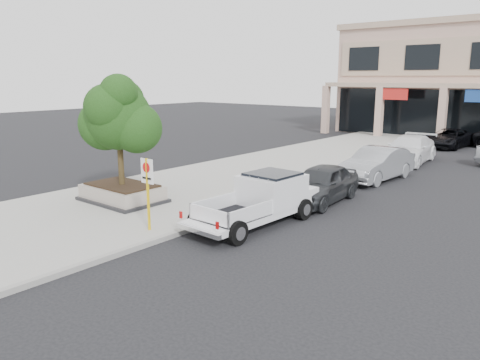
# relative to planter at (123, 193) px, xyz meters

# --- Properties ---
(ground) EXTENTS (120.00, 120.00, 0.00)m
(ground) POSITION_rel_planter_xyz_m (5.94, -0.53, -0.48)
(ground) COLOR black
(ground) RESTS_ON ground
(sidewalk) EXTENTS (8.00, 52.00, 0.15)m
(sidewalk) POSITION_rel_planter_xyz_m (0.44, 5.47, -0.40)
(sidewalk) COLOR gray
(sidewalk) RESTS_ON ground
(curb) EXTENTS (0.20, 52.00, 0.15)m
(curb) POSITION_rel_planter_xyz_m (4.39, 5.47, -0.40)
(curb) COLOR gray
(curb) RESTS_ON ground
(planter) EXTENTS (3.20, 2.20, 0.68)m
(planter) POSITION_rel_planter_xyz_m (0.00, 0.00, 0.00)
(planter) COLOR black
(planter) RESTS_ON sidewalk
(planter_tree) EXTENTS (2.90, 2.55, 4.00)m
(planter_tree) POSITION_rel_planter_xyz_m (0.13, 0.15, 2.94)
(planter_tree) COLOR #322713
(planter_tree) RESTS_ON planter
(no_parking_sign) EXTENTS (0.55, 0.09, 2.30)m
(no_parking_sign) POSITION_rel_planter_xyz_m (3.60, -1.65, 1.16)
(no_parking_sign) COLOR #E0B10B
(no_parking_sign) RESTS_ON sidewalk
(hedge) EXTENTS (1.10, 0.99, 0.93)m
(hedge) POSITION_rel_planter_xyz_m (3.86, 4.86, 0.14)
(hedge) COLOR #194313
(hedge) RESTS_ON sidewalk
(pickup_truck) EXTENTS (2.20, 5.40, 1.68)m
(pickup_truck) POSITION_rel_planter_xyz_m (5.59, 1.20, 0.36)
(pickup_truck) COLOR white
(pickup_truck) RESTS_ON ground
(curb_car_a) EXTENTS (2.06, 4.50, 1.50)m
(curb_car_a) POSITION_rel_planter_xyz_m (5.76, 5.31, 0.27)
(curb_car_a) COLOR #2C2E30
(curb_car_a) RESTS_ON ground
(curb_car_b) EXTENTS (2.04, 4.94, 1.59)m
(curb_car_b) POSITION_rel_planter_xyz_m (5.78, 10.64, 0.32)
(curb_car_b) COLOR #999BA1
(curb_car_b) RESTS_ON ground
(curb_car_c) EXTENTS (2.62, 5.56, 1.57)m
(curb_car_c) POSITION_rel_planter_xyz_m (5.23, 16.35, 0.31)
(curb_car_c) COLOR white
(curb_car_c) RESTS_ON ground
(curb_car_d) EXTENTS (2.66, 4.99, 1.33)m
(curb_car_d) POSITION_rel_planter_xyz_m (5.21, 24.25, 0.19)
(curb_car_d) COLOR black
(curb_car_d) RESTS_ON ground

